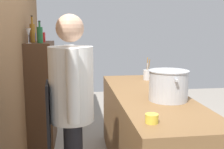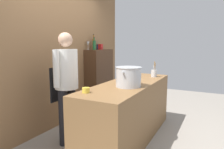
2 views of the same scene
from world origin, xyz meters
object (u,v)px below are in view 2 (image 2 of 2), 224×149
spice_tin_red (101,47)px  spice_tin_navy (99,47)px  wine_bottle_green (94,45)px  butter_jar (86,90)px  utensil_crock (154,73)px  chef (66,80)px  stockpot_large (128,77)px  wine_bottle_amber (94,44)px  wine_glass_short (88,44)px

spice_tin_red → spice_tin_navy: size_ratio=1.07×
wine_bottle_green → butter_jar: bearing=-150.8°
utensil_crock → butter_jar: bearing=166.1°
chef → spice_tin_navy: (1.80, 0.52, 0.47)m
stockpot_large → utensil_crock: utensil_crock is taller
wine_bottle_amber → spice_tin_navy: wine_bottle_amber is taller
spice_tin_red → spice_tin_navy: 0.21m
spice_tin_red → wine_glass_short: bearing=159.4°
butter_jar → spice_tin_red: bearing=25.8°
stockpot_large → wine_glass_short: bearing=52.9°
stockpot_large → butter_jar: size_ratio=4.56×
stockpot_large → spice_tin_navy: 2.11m
butter_jar → wine_glass_short: size_ratio=0.52×
utensil_crock → wine_bottle_amber: 1.55m
chef → wine_glass_short: bearing=-162.7°
utensil_crock → butter_jar: utensil_crock is taller
utensil_crock → butter_jar: size_ratio=3.09×
wine_glass_short → butter_jar: bearing=-146.8°
wine_bottle_green → chef: bearing=-164.6°
utensil_crock → wine_bottle_amber: size_ratio=0.86×
wine_bottle_green → wine_glass_short: 0.14m
wine_bottle_green → spice_tin_navy: bearing=18.5°
butter_jar → wine_bottle_amber: wine_bottle_amber is taller
chef → spice_tin_navy: size_ratio=14.34×
stockpot_large → spice_tin_red: spice_tin_red is taller
spice_tin_navy → butter_jar: bearing=-152.8°
wine_glass_short → spice_tin_navy: (0.48, 0.02, -0.07)m
wine_bottle_green → wine_bottle_amber: wine_bottle_amber is taller
utensil_crock → wine_glass_short: (0.03, 1.46, 0.53)m
stockpot_large → wine_bottle_green: (1.09, 1.26, 0.44)m
chef → spice_tin_red: (1.65, 0.38, 0.47)m
wine_glass_short → wine_bottle_green: bearing=-69.9°
utensil_crock → wine_glass_short: bearing=88.7°
stockpot_large → butter_jar: 0.67m
wine_bottle_amber → wine_glass_short: size_ratio=1.88×
chef → spice_tin_red: 1.76m
spice_tin_red → chef: bearing=-166.9°
chef → spice_tin_navy: bearing=-167.4°
utensil_crock → spice_tin_navy: size_ratio=2.49×
wine_glass_short → spice_tin_red: size_ratio=1.43×
wine_bottle_green → wine_glass_short: wine_bottle_green is taller
stockpot_large → wine_bottle_green: wine_bottle_green is taller
chef → wine_glass_short: (1.33, 0.50, 0.53)m
butter_jar → spice_tin_red: spice_tin_red is taller
utensil_crock → spice_tin_red: (0.35, 1.34, 0.47)m
utensil_crock → wine_bottle_amber: wine_bottle_amber is taller
chef → wine_bottle_amber: 1.69m
stockpot_large → utensil_crock: bearing=-4.3°
wine_bottle_amber → utensil_crock: bearing=-99.0°
chef → stockpot_large: (0.28, -0.88, 0.07)m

